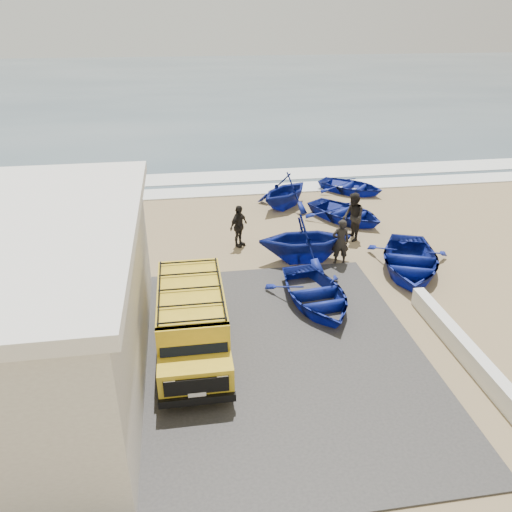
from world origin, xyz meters
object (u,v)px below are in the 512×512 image
fisherman_back (239,226)px  boat_mid_left (305,239)px  parapet (466,352)px  fisherman_middle (353,217)px  boat_mid_right (345,213)px  boat_far_right (351,186)px  van (192,321)px  boat_far_left (285,191)px  boat_near_left (316,294)px  boat_near_right (410,261)px  fisherman_front (341,242)px

fisherman_back → boat_mid_left: bearing=-81.8°
parapet → fisherman_middle: fisherman_middle is taller
boat_mid_right → fisherman_back: size_ratio=2.16×
fisherman_back → boat_far_right: bearing=-4.7°
parapet → van: size_ratio=1.32×
boat_far_left → boat_far_right: size_ratio=0.94×
boat_mid_right → fisherman_back: 5.44m
boat_far_left → boat_far_right: 4.17m
boat_mid_right → boat_far_left: boat_far_left is taller
van → fisherman_middle: bearing=44.8°
fisherman_back → boat_near_left: bearing=-114.1°
boat_near_right → boat_mid_left: bearing=178.8°
van → boat_near_right: size_ratio=1.08×
van → boat_mid_right: size_ratio=1.22×
van → boat_near_left: (3.95, 1.92, -0.66)m
parapet → boat_near_right: bearing=82.5°
boat_near_right → boat_far_left: size_ratio=1.32×
boat_mid_left → boat_mid_right: size_ratio=0.93×
boat_near_left → boat_near_right: boat_near_right is taller
boat_mid_left → van: bearing=140.3°
boat_far_left → boat_near_left: bearing=-49.3°
boat_near_right → fisherman_front: (-2.30, 0.99, 0.45)m
boat_mid_right → boat_far_right: size_ratio=1.10×
parapet → fisherman_front: 6.33m
boat_near_left → boat_far_left: size_ratio=1.18×
fisherman_middle → boat_mid_right: bearing=167.2°
van → boat_near_left: bearing=26.1°
van → fisherman_middle: (6.74, 6.64, -0.05)m
boat_far_left → fisherman_middle: bearing=-18.7°
boat_near_left → fisherman_front: fisherman_front is taller
van → fisherman_front: size_ratio=2.57×
boat_near_right → boat_far_left: boat_far_left is taller
boat_mid_left → boat_far_left: bearing=-3.2°
parapet → boat_mid_left: (-2.85, 6.52, 0.64)m
boat_far_left → parapet: bearing=-32.6°
boat_far_right → van: bearing=-172.7°
boat_mid_left → fisherman_middle: (2.38, 1.58, 0.08)m
boat_near_right → fisherman_back: 6.60m
boat_near_left → boat_mid_right: boat_near_left is taller
parapet → boat_mid_right: size_ratio=1.62×
van → parapet: bearing=-11.3°
parapet → van: bearing=168.5°
boat_near_left → boat_far_left: bearing=77.8°
fisherman_middle → fisherman_back: bearing=-93.1°
boat_far_left → fisherman_middle: (1.94, -4.14, 0.16)m
boat_near_left → boat_mid_left: bearing=75.8°
van → fisherman_middle: 9.46m
fisherman_middle → boat_near_left: bearing=-32.4°
boat_far_right → boat_near_right: bearing=-142.6°
boat_near_left → boat_mid_left: size_ratio=1.08×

